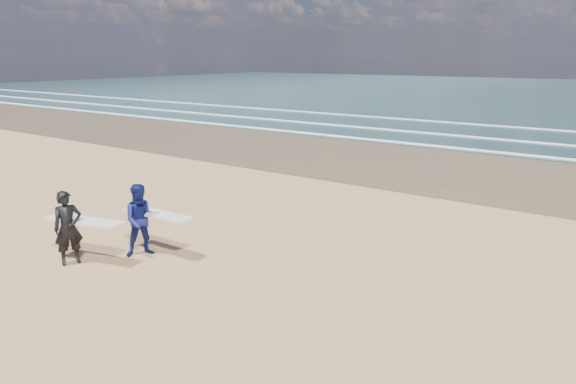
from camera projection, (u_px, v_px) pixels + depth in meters
The scene contains 2 objects.
surfer_near at pixel (70, 227), 12.93m from camera, with size 2.26×1.27×1.91m.
surfer_far at pixel (143, 220), 13.48m from camera, with size 2.21×1.23×1.95m.
Camera 1 is at (10.83, -6.23, 5.17)m, focal length 32.00 mm.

